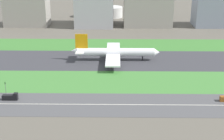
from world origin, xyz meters
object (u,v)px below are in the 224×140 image
at_px(truck_0, 11,97).
at_px(fuel_tank_centre, 112,12).
at_px(cargo_warehouse, 217,9).
at_px(terminal_building, 27,12).
at_px(traffic_light, 5,87).
at_px(airliner, 114,52).
at_px(hangar_building, 94,9).
at_px(fuel_tank_west, 88,11).
at_px(office_tower, 148,3).

distance_m(truck_0, fuel_tank_centre, 233.03).
bearing_deg(fuel_tank_centre, cargo_warehouse, -22.31).
bearing_deg(terminal_building, cargo_warehouse, 0.00).
bearing_deg(fuel_tank_centre, terminal_building, -153.17).
bearing_deg(traffic_light, airliner, 44.64).
distance_m(traffic_light, terminal_building, 177.12).
height_order(terminal_building, hangar_building, hangar_building).
distance_m(hangar_building, fuel_tank_centre, 49.83).
relative_size(terminal_building, hangar_building, 1.14).
distance_m(traffic_light, fuel_tank_west, 220.98).
distance_m(traffic_light, fuel_tank_centre, 226.44).
bearing_deg(traffic_light, office_tower, 61.31).
relative_size(terminal_building, fuel_tank_centre, 1.85).
bearing_deg(office_tower, fuel_tank_west, 145.69).
xyz_separation_m(airliner, terminal_building, (-92.23, 114.00, 8.35)).
xyz_separation_m(terminal_building, fuel_tank_west, (60.74, 45.00, -7.02)).
distance_m(airliner, hangar_building, 116.52).
bearing_deg(terminal_building, fuel_tank_centre, 26.83).
relative_size(truck_0, office_tower, 0.17).
distance_m(truck_0, terminal_building, 186.07).
distance_m(hangar_building, cargo_warehouse, 127.62).
xyz_separation_m(traffic_light, terminal_building, (-31.46, 174.01, 10.29)).
relative_size(truck_0, traffic_light, 1.17).
height_order(traffic_light, terminal_building, terminal_building).
bearing_deg(fuel_tank_west, traffic_light, -97.61).
bearing_deg(office_tower, truck_0, -116.36).
xyz_separation_m(terminal_building, cargo_warehouse, (198.67, 0.00, 2.94)).
bearing_deg(terminal_building, truck_0, -78.66).
bearing_deg(traffic_light, hangar_building, 77.18).
height_order(traffic_light, hangar_building, hangar_building).
bearing_deg(fuel_tank_west, terminal_building, -143.46).
height_order(traffic_light, cargo_warehouse, cargo_warehouse).
bearing_deg(fuel_tank_centre, hangar_building, -111.73).
height_order(hangar_building, fuel_tank_centre, hangar_building).
xyz_separation_m(truck_0, hangar_building, (34.54, 182.00, 16.04)).
relative_size(office_tower, cargo_warehouse, 1.05).
height_order(office_tower, fuel_tank_west, office_tower).
distance_m(terminal_building, fuel_tank_west, 75.91).
relative_size(terminal_building, cargo_warehouse, 0.95).
bearing_deg(office_tower, airliner, -106.81).
bearing_deg(fuel_tank_west, truck_0, -96.09).
height_order(traffic_light, fuel_tank_west, fuel_tank_west).
relative_size(terminal_building, fuel_tank_west, 2.72).
bearing_deg(hangar_building, fuel_tank_west, 102.91).
bearing_deg(terminal_building, traffic_light, -79.75).
bearing_deg(truck_0, traffic_light, 122.29).
height_order(airliner, terminal_building, terminal_building).
xyz_separation_m(terminal_building, hangar_building, (71.05, 0.00, 3.14)).
distance_m(truck_0, fuel_tank_west, 228.37).
xyz_separation_m(hangar_building, fuel_tank_centre, (17.94, 45.00, -11.68)).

